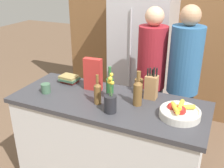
# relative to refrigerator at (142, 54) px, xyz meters

# --- Properties ---
(kitchen_island) EXTENTS (1.70, 0.69, 0.93)m
(kitchen_island) POSITION_rel_refrigerator_xyz_m (0.15, -1.38, -0.48)
(kitchen_island) COLOR silver
(kitchen_island) RESTS_ON ground_plane
(back_wall_wood) EXTENTS (2.90, 0.12, 2.60)m
(back_wall_wood) POSITION_rel_refrigerator_xyz_m (0.15, 0.36, 0.36)
(back_wall_wood) COLOR brown
(back_wall_wood) RESTS_ON ground_plane
(refrigerator) EXTENTS (0.76, 0.62, 1.89)m
(refrigerator) POSITION_rel_refrigerator_xyz_m (0.00, 0.00, 0.00)
(refrigerator) COLOR #B7B7BC
(refrigerator) RESTS_ON ground_plane
(fruit_bowl) EXTENTS (0.31, 0.31, 0.12)m
(fruit_bowl) POSITION_rel_refrigerator_xyz_m (0.76, -1.41, 0.03)
(fruit_bowl) COLOR silver
(fruit_bowl) RESTS_ON kitchen_island
(knife_block) EXTENTS (0.10, 0.09, 0.29)m
(knife_block) POSITION_rel_refrigerator_xyz_m (0.47, -1.19, 0.10)
(knife_block) COLOR #A87A4C
(knife_block) RESTS_ON kitchen_island
(flower_vase) EXTENTS (0.10, 0.10, 0.32)m
(flower_vase) POSITION_rel_refrigerator_xyz_m (0.25, -1.55, 0.09)
(flower_vase) COLOR #232328
(flower_vase) RESTS_ON kitchen_island
(cereal_box) EXTENTS (0.17, 0.08, 0.30)m
(cereal_box) POSITION_rel_refrigerator_xyz_m (-0.07, -1.23, 0.14)
(cereal_box) COLOR red
(cereal_box) RESTS_ON kitchen_island
(coffee_mug) EXTENTS (0.12, 0.08, 0.09)m
(coffee_mug) POSITION_rel_refrigerator_xyz_m (-0.43, -1.47, 0.03)
(coffee_mug) COLOR #42664C
(coffee_mug) RESTS_ON kitchen_island
(book_stack) EXTENTS (0.19, 0.15, 0.07)m
(book_stack) POSITION_rel_refrigerator_xyz_m (-0.37, -1.18, 0.03)
(book_stack) COLOR maroon
(book_stack) RESTS_ON kitchen_island
(bottle_oil) EXTENTS (0.06, 0.06, 0.26)m
(bottle_oil) POSITION_rel_refrigerator_xyz_m (0.10, -1.47, 0.09)
(bottle_oil) COLOR brown
(bottle_oil) RESTS_ON kitchen_island
(bottle_vinegar) EXTENTS (0.08, 0.08, 0.20)m
(bottle_vinegar) POSITION_rel_refrigerator_xyz_m (0.33, -1.11, 0.07)
(bottle_vinegar) COLOR brown
(bottle_vinegar) RESTS_ON kitchen_island
(bottle_wine) EXTENTS (0.07, 0.07, 0.30)m
(bottle_wine) POSITION_rel_refrigerator_xyz_m (0.40, -1.35, 0.11)
(bottle_wine) COLOR brown
(bottle_wine) RESTS_ON kitchen_island
(bottle_water) EXTENTS (0.06, 0.06, 0.29)m
(bottle_water) POSITION_rel_refrigerator_xyz_m (0.15, -1.34, 0.11)
(bottle_water) COLOR #286633
(bottle_water) RESTS_ON kitchen_island
(person_at_sink) EXTENTS (0.30, 0.30, 1.64)m
(person_at_sink) POSITION_rel_refrigerator_xyz_m (0.31, -0.63, -0.01)
(person_at_sink) COLOR #383842
(person_at_sink) RESTS_ON ground_plane
(person_in_blue) EXTENTS (0.32, 0.32, 1.68)m
(person_in_blue) POSITION_rel_refrigerator_xyz_m (0.65, -0.65, 0.00)
(person_in_blue) COLOR #383842
(person_in_blue) RESTS_ON ground_plane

